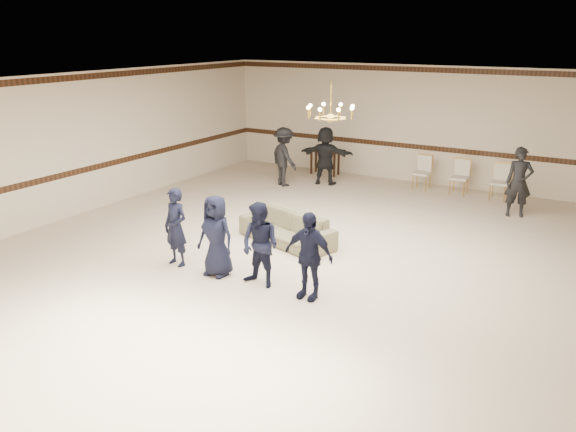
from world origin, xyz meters
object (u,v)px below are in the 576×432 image
at_px(settee, 287,228).
at_px(console_table, 325,163).
at_px(adult_mid, 325,156).
at_px(adult_left, 284,157).
at_px(boy_b, 216,236).
at_px(boy_c, 260,245).
at_px(adult_right, 519,182).
at_px(banquet_chair_left, 422,173).
at_px(chandelier, 331,100).
at_px(banquet_chair_right, 500,182).
at_px(banquet_chair_mid, 459,177).
at_px(boy_d, 308,255).
at_px(boy_a, 176,227).

xyz_separation_m(settee, console_table, (-1.99, 5.58, 0.05)).
bearing_deg(adult_mid, adult_left, 26.94).
xyz_separation_m(boy_b, boy_c, (0.90, 0.00, 0.00)).
height_order(settee, adult_right, adult_right).
distance_m(settee, banquet_chair_left, 5.47).
xyz_separation_m(boy_c, console_table, (-2.66, 7.56, -0.36)).
bearing_deg(boy_b, settee, 84.57).
distance_m(chandelier, banquet_chair_right, 6.20).
height_order(chandelier, adult_mid, chandelier).
bearing_deg(banquet_chair_mid, boy_b, -107.67).
bearing_deg(chandelier, boy_d, -71.51).
height_order(boy_b, banquet_chair_right, boy_b).
relative_size(boy_a, banquet_chair_mid, 1.59).
bearing_deg(banquet_chair_left, adult_left, -152.16).
bearing_deg(boy_b, adult_mid, 101.86).
bearing_deg(boy_b, boy_d, 1.19).
bearing_deg(boy_a, adult_right, 60.48).
bearing_deg(chandelier, boy_b, -118.15).
bearing_deg(banquet_chair_mid, console_table, 176.42).
bearing_deg(chandelier, adult_mid, 117.57).
xyz_separation_m(adult_mid, banquet_chair_left, (2.48, 0.81, -0.35)).
relative_size(settee, console_table, 2.44).
xyz_separation_m(adult_right, console_table, (-5.62, 1.41, -0.44)).
distance_m(boy_a, settee, 2.32).
bearing_deg(adult_right, adult_mid, 158.97).
distance_m(boy_b, banquet_chair_left, 7.47).
bearing_deg(boy_c, boy_a, -174.40).
bearing_deg(adult_mid, settee, 96.86).
relative_size(settee, banquet_chair_right, 2.31).
distance_m(boy_d, adult_mid, 7.23).
relative_size(adult_mid, banquet_chair_mid, 1.78).
distance_m(adult_mid, banquet_chair_left, 2.63).
bearing_deg(banquet_chair_right, chandelier, -113.11).
relative_size(boy_d, banquet_chair_mid, 1.59).
relative_size(boy_d, console_table, 1.68).
xyz_separation_m(chandelier, settee, (-0.88, -0.08, -2.57)).
xyz_separation_m(banquet_chair_mid, console_table, (-4.00, 0.20, -0.09)).
relative_size(adult_mid, console_table, 1.88).
distance_m(boy_c, banquet_chair_left, 7.38).
height_order(adult_right, banquet_chair_mid, adult_right).
xyz_separation_m(settee, banquet_chair_right, (3.01, 5.38, 0.15)).
xyz_separation_m(boy_a, boy_c, (1.80, 0.00, 0.00)).
relative_size(boy_b, adult_right, 0.89).
relative_size(boy_c, boy_d, 1.00).
relative_size(chandelier, boy_c, 0.66).
distance_m(chandelier, banquet_chair_mid, 5.93).
relative_size(boy_b, console_table, 1.68).
distance_m(banquet_chair_left, banquet_chair_right, 2.00).
height_order(boy_c, adult_left, adult_left).
distance_m(banquet_chair_right, console_table, 5.00).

